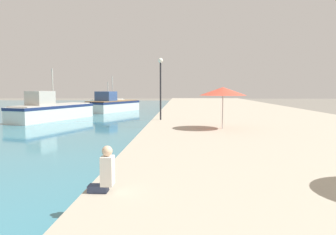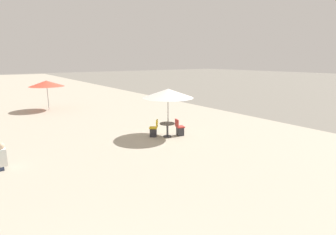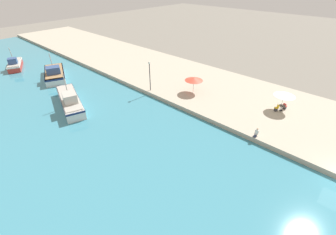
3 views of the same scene
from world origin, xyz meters
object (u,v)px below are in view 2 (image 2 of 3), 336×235
cafe_table (167,127)px  person_at_quay (1,158)px  cafe_umbrella_pink (168,93)px  cafe_umbrella_white (47,84)px  cafe_chair_right (180,130)px  cafe_chair_left (154,131)px

cafe_table → person_at_quay: size_ratio=0.76×
cafe_umbrella_pink → person_at_quay: bearing=-179.5°
cafe_umbrella_white → person_at_quay: (-4.07, -11.82, -1.70)m
cafe_umbrella_white → cafe_table: size_ratio=3.37×
cafe_table → cafe_chair_right: size_ratio=0.88×
cafe_umbrella_pink → cafe_table: cafe_umbrella_pink is taller
cafe_chair_left → cafe_chair_right: 1.41m
cafe_chair_left → person_at_quay: person_at_quay is taller
cafe_chair_left → cafe_table: bearing=-90.0°
cafe_umbrella_pink → cafe_chair_left: size_ratio=2.96×
cafe_umbrella_white → cafe_chair_left: bearing=-75.8°
cafe_chair_left → cafe_chair_right: size_ratio=1.00×
cafe_umbrella_pink → cafe_chair_left: cafe_umbrella_pink is taller
cafe_umbrella_white → cafe_table: (3.45, -11.91, -1.63)m
cafe_chair_left → cafe_chair_right: bearing=-77.6°
cafe_table → cafe_chair_left: cafe_chair_left is taller
cafe_umbrella_pink → cafe_chair_right: size_ratio=2.96×
cafe_umbrella_pink → cafe_chair_right: (0.53, -0.35, -1.98)m
cafe_chair_right → person_at_quay: (-8.21, 0.28, 0.14)m
cafe_umbrella_pink → cafe_table: 1.79m
cafe_chair_right → cafe_umbrella_white: bearing=-146.0°
cafe_umbrella_white → cafe_chair_left: size_ratio=2.96×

